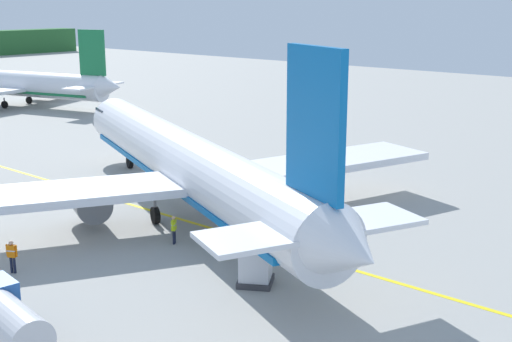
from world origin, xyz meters
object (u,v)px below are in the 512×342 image
airliner_mid_apron (11,84)px  crew_marshaller (12,254)px  service_truck_fuel (3,320)px  crew_loader_left (174,227)px  airliner_foreground (188,164)px  cargo_container_mid (255,265)px

airliner_mid_apron → crew_marshaller: bearing=-120.3°
crew_marshaller → service_truck_fuel: bearing=-122.2°
crew_loader_left → crew_marshaller: bearing=160.0°
airliner_foreground → airliner_mid_apron: bearing=71.0°
crew_marshaller → crew_loader_left: crew_marshaller is taller
airliner_foreground → cargo_container_mid: bearing=-118.5°
cargo_container_mid → service_truck_fuel: bearing=164.7°
airliner_foreground → crew_loader_left: 6.16m
airliner_mid_apron → crew_loader_left: (-22.74, -56.56, -1.94)m
cargo_container_mid → crew_marshaller: (-7.09, 10.44, 0.04)m
airliner_foreground → service_truck_fuel: size_ratio=6.75×
service_truck_fuel → crew_marshaller: 8.57m
airliner_foreground → airliner_mid_apron: (18.24, 53.11, -0.46)m
airliner_foreground → crew_marshaller: (-12.95, -0.37, -2.34)m
cargo_container_mid → crew_loader_left: 7.49m
airliner_mid_apron → service_truck_fuel: airliner_mid_apron is taller
crew_marshaller → airliner_foreground: bearing=1.6°
airliner_mid_apron → cargo_container_mid: (-24.10, -63.93, -1.93)m
service_truck_fuel → cargo_container_mid: (11.65, -3.19, -0.39)m
airliner_foreground → airliner_mid_apron: size_ratio=1.11×
cargo_container_mid → crew_loader_left: cargo_container_mid is taller
crew_loader_left → cargo_container_mid: bearing=-100.5°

